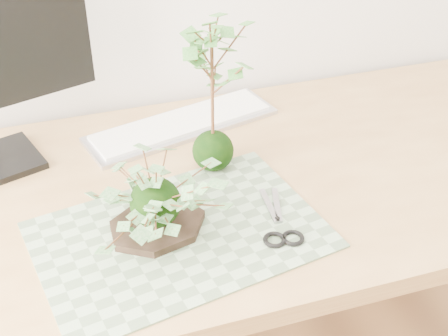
{
  "coord_description": "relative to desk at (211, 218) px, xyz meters",
  "views": [
    {
      "loc": [
        -0.28,
        0.27,
        1.49
      ],
      "look_at": [
        0.0,
        1.14,
        0.84
      ],
      "focal_mm": 50.0,
      "sensor_mm": 36.0,
      "label": 1
    }
  ],
  "objects": [
    {
      "name": "ivy_kokedama",
      "position": [
        -0.13,
        -0.11,
        0.2
      ],
      "size": [
        0.26,
        0.26,
        0.18
      ],
      "rotation": [
        0.0,
        0.0,
        0.02
      ],
      "color": "black",
      "rests_on": "stone_dish"
    },
    {
      "name": "stone_dish",
      "position": [
        -0.13,
        -0.11,
        0.1
      ],
      "size": [
        0.22,
        0.22,
        0.01
      ],
      "primitive_type": "cylinder",
      "rotation": [
        0.0,
        0.0,
        0.24
      ],
      "color": "black",
      "rests_on": "cutting_mat"
    },
    {
      "name": "maple_kokedama",
      "position": [
        0.02,
        0.05,
        0.34
      ],
      "size": [
        0.2,
        0.2,
        0.35
      ],
      "rotation": [
        0.0,
        0.0,
        -0.07
      ],
      "color": "black",
      "rests_on": "desk"
    },
    {
      "name": "scissors",
      "position": [
        0.08,
        -0.18,
        0.1
      ],
      "size": [
        0.08,
        0.17,
        0.01
      ],
      "rotation": [
        0.0,
        0.0,
        -0.18
      ],
      "color": "gray",
      "rests_on": "cutting_mat"
    },
    {
      "name": "desk",
      "position": [
        0.0,
        0.0,
        0.0
      ],
      "size": [
        1.6,
        0.7,
        0.74
      ],
      "color": "tan",
      "rests_on": "ground_plane"
    },
    {
      "name": "keyboard",
      "position": [
        -0.0,
        0.23,
        0.1
      ],
      "size": [
        0.46,
        0.23,
        0.02
      ],
      "rotation": [
        0.0,
        0.0,
        0.24
      ],
      "color": "#B5B4BF",
      "rests_on": "desk"
    },
    {
      "name": "cutting_mat",
      "position": [
        -0.1,
        -0.13,
        0.09
      ],
      "size": [
        0.55,
        0.42,
        0.0
      ],
      "primitive_type": "cube",
      "rotation": [
        0.0,
        0.0,
        0.18
      ],
      "color": "#597354",
      "rests_on": "desk"
    }
  ]
}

